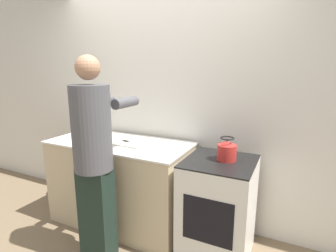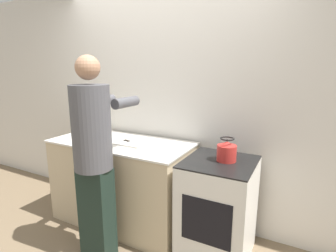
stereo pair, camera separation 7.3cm
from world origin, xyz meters
name	(u,v)px [view 1 (the left image)]	position (x,y,z in m)	size (l,w,h in m)	color
ground_plane	(129,247)	(0.00, 0.00, 0.00)	(12.00, 12.00, 0.00)	#7A664C
wall_back	(164,102)	(0.00, 0.75, 1.30)	(8.00, 0.05, 2.60)	silver
counter	(121,182)	(-0.32, 0.34, 0.46)	(1.50, 0.71, 0.91)	#C6B28E
oven	(218,207)	(0.76, 0.31, 0.45)	(0.59, 0.63, 0.89)	silver
person	(94,154)	(-0.16, -0.21, 0.97)	(0.36, 0.60, 1.77)	black
cutting_board	(129,144)	(-0.16, 0.30, 0.92)	(0.30, 0.19, 0.02)	silver
knife	(130,142)	(-0.17, 0.32, 0.93)	(0.22, 0.08, 0.01)	silver
kettle	(227,151)	(0.81, 0.34, 0.98)	(0.17, 0.17, 0.20)	red
bowl_prep	(97,141)	(-0.47, 0.18, 0.95)	(0.19, 0.19, 0.07)	brown
bowl_mixing	(86,134)	(-0.81, 0.38, 0.94)	(0.13, 0.13, 0.06)	#C6B789
canister_jar	(84,125)	(-0.96, 0.52, 1.00)	(0.14, 0.14, 0.18)	tan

